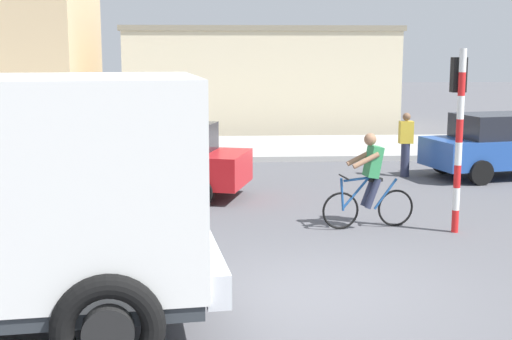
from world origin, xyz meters
TOP-DOWN VIEW (x-y plane):
  - ground_plane at (0.00, 0.00)m, footprint 120.00×120.00m
  - sidewalk_far at (0.00, 13.31)m, footprint 80.00×5.00m
  - cyclist at (1.37, 3.21)m, footprint 1.72×0.54m
  - traffic_light_pole at (2.82, 2.88)m, footprint 0.24×0.43m
  - car_white_mid at (5.89, 8.17)m, footprint 4.27×2.51m
  - car_far_side at (-2.66, 6.27)m, footprint 4.31×2.70m
  - pedestrian_near_kerb at (3.41, 8.33)m, footprint 0.34×0.22m
  - building_mid_block at (0.41, 20.07)m, footprint 10.52×6.37m

SIDE VIEW (x-z plane):
  - ground_plane at x=0.00m, z-range 0.00..0.00m
  - sidewalk_far at x=0.00m, z-range 0.00..0.16m
  - car_white_mid at x=5.89m, z-range 0.02..1.62m
  - car_far_side at x=-2.66m, z-range 0.02..1.62m
  - pedestrian_near_kerb at x=3.41m, z-range 0.04..1.66m
  - cyclist at x=1.37m, z-range 0.00..1.72m
  - building_mid_block at x=0.41m, z-range 0.00..4.06m
  - traffic_light_pole at x=2.82m, z-range 0.47..3.67m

